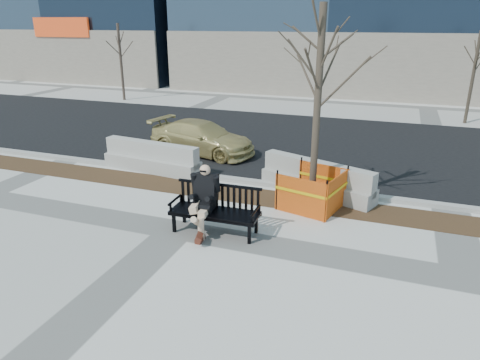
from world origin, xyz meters
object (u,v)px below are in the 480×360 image
(seated_man, at_px, (205,229))
(sedan, at_px, (203,153))
(tree_fence, at_px, (311,207))
(jersey_barrier_right, at_px, (316,194))
(jersey_barrier_left, at_px, (153,171))
(bench, at_px, (215,232))

(seated_man, relative_size, sedan, 0.38)
(tree_fence, distance_m, sedan, 5.99)
(tree_fence, bearing_deg, jersey_barrier_right, 93.26)
(jersey_barrier_left, bearing_deg, sedan, 80.49)
(seated_man, bearing_deg, sedan, 113.29)
(jersey_barrier_left, xyz_separation_m, jersey_barrier_right, (5.46, -0.16, 0.00))
(tree_fence, distance_m, jersey_barrier_right, 0.98)
(sedan, bearing_deg, tree_fence, -115.80)
(bench, relative_size, sedan, 0.52)
(bench, relative_size, jersey_barrier_left, 0.61)
(bench, xyz_separation_m, seated_man, (-0.29, 0.05, 0.00))
(tree_fence, distance_m, jersey_barrier_left, 5.63)
(seated_man, distance_m, tree_fence, 3.05)
(bench, bearing_deg, jersey_barrier_left, 135.61)
(seated_man, relative_size, jersey_barrier_right, 0.46)
(jersey_barrier_left, height_order, jersey_barrier_right, jersey_barrier_left)
(seated_man, bearing_deg, jersey_barrier_right, 55.30)
(bench, bearing_deg, sedan, 115.39)
(bench, relative_size, jersey_barrier_right, 0.62)
(sedan, bearing_deg, jersey_barrier_right, -107.82)
(bench, height_order, jersey_barrier_left, bench)
(jersey_barrier_left, bearing_deg, bench, -36.02)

